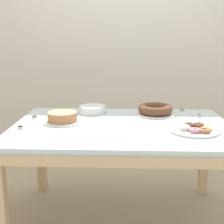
{
  "coord_description": "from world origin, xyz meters",
  "views": [
    {
      "loc": [
        0.01,
        -2.1,
        1.35
      ],
      "look_at": [
        -0.07,
        0.13,
        0.81
      ],
      "focal_mm": 50.0,
      "sensor_mm": 36.0,
      "label": 1
    }
  ],
  "objects": [
    {
      "name": "cake_golden_bundt",
      "position": [
        0.26,
        0.3,
        0.79
      ],
      "size": [
        0.31,
        0.31,
        0.08
      ],
      "color": "white",
      "rests_on": "dining_table"
    },
    {
      "name": "wall_back",
      "position": [
        0.0,
        1.48,
        1.3
      ],
      "size": [
        8.0,
        0.1,
        2.6
      ],
      "primitive_type": "cube",
      "color": "silver",
      "rests_on": "ground"
    },
    {
      "name": "tealight_left_edge",
      "position": [
        -0.68,
        -0.12,
        0.76
      ],
      "size": [
        0.04,
        0.04,
        0.04
      ],
      "color": "silver",
      "rests_on": "dining_table"
    },
    {
      "name": "tealight_near_front",
      "position": [
        0.5,
        0.44,
        0.76
      ],
      "size": [
        0.04,
        0.04,
        0.04
      ],
      "color": "silver",
      "rests_on": "dining_table"
    },
    {
      "name": "tealight_near_cakes",
      "position": [
        0.59,
        0.24,
        0.76
      ],
      "size": [
        0.04,
        0.04,
        0.04
      ],
      "color": "silver",
      "rests_on": "dining_table"
    },
    {
      "name": "plate_stack",
      "position": [
        -0.24,
        0.34,
        0.78
      ],
      "size": [
        0.21,
        0.21,
        0.06
      ],
      "color": "white",
      "rests_on": "dining_table"
    },
    {
      "name": "ground_plane",
      "position": [
        0.0,
        0.0,
        0.0
      ],
      "size": [
        12.0,
        12.0,
        0.0
      ],
      "primitive_type": "plane",
      "color": "tan"
    },
    {
      "name": "pastry_platter",
      "position": [
        0.47,
        -0.14,
        0.77
      ],
      "size": [
        0.33,
        0.33,
        0.04
      ],
      "color": "white",
      "rests_on": "dining_table"
    },
    {
      "name": "dining_table",
      "position": [
        0.0,
        0.0,
        0.67
      ],
      "size": [
        1.55,
        1.05,
        0.75
      ],
      "color": "silver",
      "rests_on": "ground"
    },
    {
      "name": "cake_chocolate_round",
      "position": [
        -0.43,
        0.05,
        0.79
      ],
      "size": [
        0.28,
        0.28,
        0.08
      ],
      "color": "white",
      "rests_on": "dining_table"
    },
    {
      "name": "tealight_right_edge",
      "position": [
        -0.66,
        0.16,
        0.76
      ],
      "size": [
        0.04,
        0.04,
        0.04
      ],
      "color": "silver",
      "rests_on": "dining_table"
    }
  ]
}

